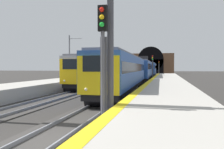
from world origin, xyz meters
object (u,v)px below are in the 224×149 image
(train_adjacent_platform, at_px, (115,69))
(catenary_mast_near, at_px, (70,59))
(overhead_signal_gantry, at_px, (20,7))
(railway_signal_far, at_px, (159,67))
(train_main_approaching, at_px, (143,70))
(railway_signal_near, at_px, (103,56))
(railway_signal_mid, at_px, (153,66))

(train_adjacent_platform, relative_size, catenary_mast_near, 4.73)
(overhead_signal_gantry, bearing_deg, railway_signal_far, -3.24)
(train_main_approaching, xyz_separation_m, railway_signal_near, (-35.25, -1.76, 0.88))
(catenary_mast_near, bearing_deg, overhead_signal_gantry, -160.65)
(railway_signal_far, xyz_separation_m, overhead_signal_gantry, (-74.30, 4.21, 2.64))
(train_main_approaching, xyz_separation_m, overhead_signal_gantry, (-34.77, 2.45, 3.28))
(railway_signal_far, bearing_deg, catenary_mast_near, -16.14)
(railway_signal_near, bearing_deg, catenary_mast_near, -153.52)
(train_main_approaching, bearing_deg, railway_signal_near, 1.48)
(train_main_approaching, bearing_deg, railway_signal_far, 176.09)
(railway_signal_mid, relative_size, overhead_signal_gantry, 0.55)
(train_main_approaching, relative_size, train_adjacent_platform, 1.59)
(train_main_approaching, xyz_separation_m, railway_signal_mid, (-0.12, -1.76, 0.77))
(overhead_signal_gantry, bearing_deg, train_main_approaching, -4.04)
(train_main_approaching, bearing_deg, railway_signal_mid, 84.63)
(train_adjacent_platform, height_order, railway_signal_far, train_adjacent_platform)
(railway_signal_near, height_order, railway_signal_far, railway_signal_near)
(train_main_approaching, height_order, train_adjacent_platform, train_adjacent_platform)
(train_adjacent_platform, xyz_separation_m, railway_signal_far, (42.96, -6.66, 0.55))
(train_main_approaching, height_order, overhead_signal_gantry, overhead_signal_gantry)
(train_adjacent_platform, relative_size, railway_signal_mid, 7.74)
(train_adjacent_platform, xyz_separation_m, railway_signal_near, (-31.82, -6.66, 0.79))
(railway_signal_mid, height_order, railway_signal_far, railway_signal_mid)
(railway_signal_near, bearing_deg, overhead_signal_gantry, -96.46)
(train_main_approaching, distance_m, overhead_signal_gantry, 35.01)
(railway_signal_near, bearing_deg, railway_signal_far, -180.00)
(railway_signal_near, relative_size, overhead_signal_gantry, 0.58)
(railway_signal_far, relative_size, catenary_mast_near, 0.60)
(train_adjacent_platform, distance_m, overhead_signal_gantry, 31.60)
(railway_signal_near, distance_m, overhead_signal_gantry, 4.87)
(railway_signal_near, distance_m, railway_signal_far, 74.78)
(railway_signal_near, height_order, railway_signal_mid, railway_signal_near)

